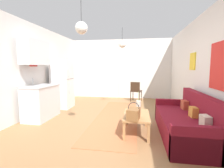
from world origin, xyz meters
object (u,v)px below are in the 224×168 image
object	(u,v)px
refrigerator	(62,84)
couch	(187,123)
pendant_lamp_far	(122,44)
accent_chair	(136,90)
pendant_lamp_near	(81,28)
handbag	(134,114)
bamboo_vase	(138,106)
coffee_table	(136,117)

from	to	relation	value
refrigerator	couch	bearing A→B (deg)	-26.15
refrigerator	pendant_lamp_far	world-z (taller)	pendant_lamp_far
couch	accent_chair	bearing A→B (deg)	108.60
pendant_lamp_near	handbag	bearing A→B (deg)	14.28
refrigerator	accent_chair	world-z (taller)	refrigerator
bamboo_vase	accent_chair	distance (m)	2.94
coffee_table	pendant_lamp_far	distance (m)	2.55
handbag	accent_chair	world-z (taller)	accent_chair
couch	coffee_table	xyz separation A→B (m)	(-1.00, -0.01, 0.08)
refrigerator	pendant_lamp_near	xyz separation A→B (m)	(1.54, -2.28, 1.25)
pendant_lamp_near	bamboo_vase	bearing A→B (deg)	35.91
refrigerator	accent_chair	bearing A→B (deg)	29.45
bamboo_vase	accent_chair	bearing A→B (deg)	91.70
coffee_table	refrigerator	distance (m)	3.10
coffee_table	pendant_lamp_near	xyz separation A→B (m)	(-0.98, -0.54, 1.73)
pendant_lamp_near	coffee_table	bearing A→B (deg)	28.78
accent_chair	pendant_lamp_near	size ratio (longest dim) A/B	1.22
couch	coffee_table	world-z (taller)	couch
bamboo_vase	refrigerator	world-z (taller)	refrigerator
coffee_table	handbag	distance (m)	0.35
refrigerator	pendant_lamp_near	bearing A→B (deg)	-55.93
couch	bamboo_vase	world-z (taller)	bamboo_vase
accent_chair	handbag	bearing A→B (deg)	104.03
couch	coffee_table	bearing A→B (deg)	-179.49
bamboo_vase	pendant_lamp_far	xyz separation A→B (m)	(-0.52, 1.57, 1.59)
couch	bamboo_vase	size ratio (longest dim) A/B	4.25
handbag	refrigerator	world-z (taller)	refrigerator
pendant_lamp_far	couch	bearing A→B (deg)	-49.76
couch	accent_chair	size ratio (longest dim) A/B	2.50
coffee_table	refrigerator	xyz separation A→B (m)	(-2.53, 1.74, 0.48)
pendant_lamp_near	pendant_lamp_far	distance (m)	2.36
pendant_lamp_far	bamboo_vase	bearing A→B (deg)	-71.58
handbag	pendant_lamp_far	xyz separation A→B (m)	(-0.43, 2.07, 1.61)
bamboo_vase	pendant_lamp_far	distance (m)	2.29
handbag	pendant_lamp_near	distance (m)	1.84
handbag	refrigerator	size ratio (longest dim) A/B	0.22
coffee_table	couch	bearing A→B (deg)	0.51
refrigerator	accent_chair	xyz separation A→B (m)	(2.47, 1.40, -0.37)
pendant_lamp_near	pendant_lamp_far	size ratio (longest dim) A/B	1.04
coffee_table	handbag	xyz separation A→B (m)	(-0.06, -0.30, 0.16)
coffee_table	handbag	world-z (taller)	handbag
coffee_table	accent_chair	xyz separation A→B (m)	(-0.05, 3.14, 0.11)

